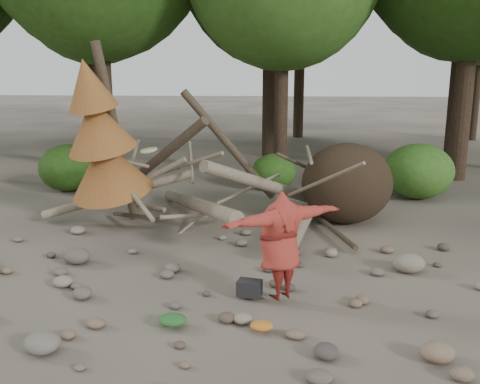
{
  "coord_description": "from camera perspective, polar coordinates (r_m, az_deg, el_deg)",
  "views": [
    {
      "loc": [
        0.89,
        -8.54,
        3.79
      ],
      "look_at": [
        0.19,
        1.5,
        1.4
      ],
      "focal_mm": 40.0,
      "sensor_mm": 36.0,
      "label": 1
    }
  ],
  "objects": [
    {
      "name": "bush_left",
      "position": [
        17.26,
        -17.81,
        2.47
      ],
      "size": [
        1.8,
        1.8,
        1.44
      ],
      "primitive_type": "ellipsoid",
      "color": "#254B14",
      "rests_on": "ground"
    },
    {
      "name": "deadfall_pile",
      "position": [
        13.14,
        8.84,
        0.72
      ],
      "size": [
        8.55,
        5.24,
        3.3
      ],
      "color": "#332619",
      "rests_on": "ground"
    },
    {
      "name": "cloth_green",
      "position": [
        8.2,
        -7.22,
        -13.67
      ],
      "size": [
        0.43,
        0.36,
        0.16
      ],
      "primitive_type": "ellipsoid",
      "color": "#255D25",
      "rests_on": "ground"
    },
    {
      "name": "cloth_orange",
      "position": [
        8.02,
        2.32,
        -14.38
      ],
      "size": [
        0.34,
        0.28,
        0.12
      ],
      "primitive_type": "ellipsoid",
      "color": "#BB7020",
      "rests_on": "ground"
    },
    {
      "name": "boulder_mid_left",
      "position": [
        11.0,
        -17.01,
        -6.52
      ],
      "size": [
        0.53,
        0.48,
        0.32
      ],
      "primitive_type": "ellipsoid",
      "color": "#5C554D",
      "rests_on": "ground"
    },
    {
      "name": "boulder_mid_right",
      "position": [
        10.59,
        17.56,
        -7.22
      ],
      "size": [
        0.6,
        0.54,
        0.36
      ],
      "primitive_type": "ellipsoid",
      "color": "gray",
      "rests_on": "ground"
    },
    {
      "name": "boulder_front_left",
      "position": [
        7.94,
        -20.35,
        -14.84
      ],
      "size": [
        0.49,
        0.44,
        0.29
      ],
      "primitive_type": "ellipsoid",
      "color": "slate",
      "rests_on": "ground"
    },
    {
      "name": "bush_right",
      "position": [
        16.35,
        18.5,
        2.12
      ],
      "size": [
        2.0,
        2.0,
        1.6
      ],
      "primitive_type": "ellipsoid",
      "color": "#3D7123",
      "rests_on": "ground"
    },
    {
      "name": "boulder_front_right",
      "position": [
        7.75,
        20.36,
        -15.73
      ],
      "size": [
        0.44,
        0.39,
        0.26
      ],
      "primitive_type": "ellipsoid",
      "color": "#856953",
      "rests_on": "ground"
    },
    {
      "name": "backpack",
      "position": [
        9.03,
        1.02,
        -10.55
      ],
      "size": [
        0.44,
        0.34,
        0.26
      ],
      "primitive_type": "cube",
      "rotation": [
        0.0,
        0.0,
        -0.23
      ],
      "color": "black",
      "rests_on": "ground"
    },
    {
      "name": "dead_conifer",
      "position": [
        12.68,
        -14.51,
        5.33
      ],
      "size": [
        2.06,
        2.16,
        4.35
      ],
      "color": "#4C3F30",
      "rests_on": "ground"
    },
    {
      "name": "ground",
      "position": [
        9.39,
        -1.81,
        -10.46
      ],
      "size": [
        120.0,
        120.0,
        0.0
      ],
      "primitive_type": "plane",
      "color": "#514C44",
      "rests_on": "ground"
    },
    {
      "name": "bush_mid",
      "position": [
        16.66,
        3.62,
        2.15
      ],
      "size": [
        1.4,
        1.4,
        1.12
      ],
      "primitive_type": "ellipsoid",
      "color": "#315F1B",
      "rests_on": "ground"
    },
    {
      "name": "frisbee_thrower",
      "position": [
        8.64,
        4.31,
        -5.69
      ],
      "size": [
        3.19,
        1.71,
        2.54
      ],
      "color": "maroon",
      "rests_on": "ground"
    }
  ]
}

